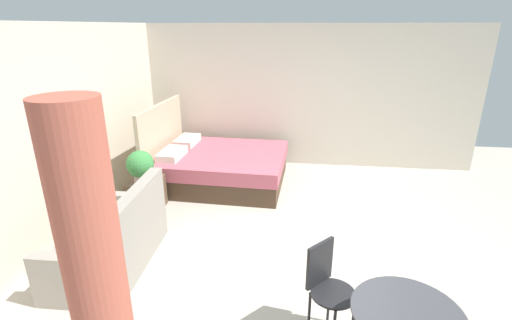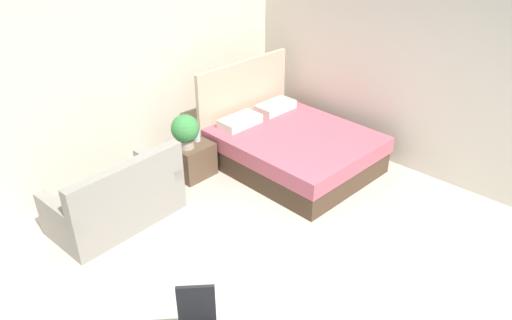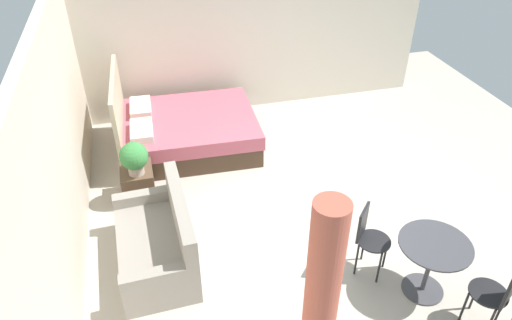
{
  "view_description": "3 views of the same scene",
  "coord_description": "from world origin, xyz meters",
  "px_view_note": "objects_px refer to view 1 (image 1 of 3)",
  "views": [
    {
      "loc": [
        -3.9,
        0.1,
        2.52
      ],
      "look_at": [
        0.53,
        0.66,
        0.88
      ],
      "focal_mm": 25.82,
      "sensor_mm": 36.0,
      "label": 1
    },
    {
      "loc": [
        -2.93,
        -2.28,
        3.49
      ],
      "look_at": [
        0.27,
        0.74,
        0.98
      ],
      "focal_mm": 34.0,
      "sensor_mm": 36.0,
      "label": 2
    },
    {
      "loc": [
        -4.72,
        2.0,
        4.17
      ],
      "look_at": [
        -0.04,
        0.78,
        0.82
      ],
      "focal_mm": 33.13,
      "sensor_mm": 36.0,
      "label": 3
    }
  ],
  "objects_px": {
    "vase": "(145,172)",
    "cafe_chair_near_window": "(326,282)",
    "bed": "(217,165)",
    "potted_plant": "(140,165)",
    "couch": "(113,242)",
    "nightstand": "(146,195)"
  },
  "relations": [
    {
      "from": "couch",
      "to": "potted_plant",
      "type": "relative_size",
      "value": 3.23
    },
    {
      "from": "potted_plant",
      "to": "vase",
      "type": "relative_size",
      "value": 3.14
    },
    {
      "from": "bed",
      "to": "nightstand",
      "type": "bearing_deg",
      "value": 144.66
    },
    {
      "from": "cafe_chair_near_window",
      "to": "bed",
      "type": "bearing_deg",
      "value": 27.77
    },
    {
      "from": "couch",
      "to": "cafe_chair_near_window",
      "type": "bearing_deg",
      "value": -107.26
    },
    {
      "from": "bed",
      "to": "nightstand",
      "type": "relative_size",
      "value": 4.22
    },
    {
      "from": "bed",
      "to": "vase",
      "type": "height_order",
      "value": "bed"
    },
    {
      "from": "bed",
      "to": "vase",
      "type": "xyz_separation_m",
      "value": [
        -0.99,
        0.83,
        0.24
      ]
    },
    {
      "from": "couch",
      "to": "cafe_chair_near_window",
      "type": "xyz_separation_m",
      "value": [
        -0.7,
        -2.25,
        0.24
      ]
    },
    {
      "from": "couch",
      "to": "vase",
      "type": "distance_m",
      "value": 1.45
    },
    {
      "from": "bed",
      "to": "potted_plant",
      "type": "bearing_deg",
      "value": 147.25
    },
    {
      "from": "cafe_chair_near_window",
      "to": "potted_plant",
      "type": "bearing_deg",
      "value": 51.91
    },
    {
      "from": "potted_plant",
      "to": "bed",
      "type": "bearing_deg",
      "value": -32.75
    },
    {
      "from": "bed",
      "to": "couch",
      "type": "xyz_separation_m",
      "value": [
        -2.41,
        0.62,
        -0.01
      ]
    },
    {
      "from": "bed",
      "to": "nightstand",
      "type": "distance_m",
      "value": 1.37
    },
    {
      "from": "potted_plant",
      "to": "cafe_chair_near_window",
      "type": "distance_m",
      "value": 3.08
    },
    {
      "from": "couch",
      "to": "nightstand",
      "type": "height_order",
      "value": "couch"
    },
    {
      "from": "potted_plant",
      "to": "nightstand",
      "type": "bearing_deg",
      "value": 5.15
    },
    {
      "from": "bed",
      "to": "cafe_chair_near_window",
      "type": "relative_size",
      "value": 2.48
    },
    {
      "from": "potted_plant",
      "to": "vase",
      "type": "height_order",
      "value": "potted_plant"
    },
    {
      "from": "bed",
      "to": "potted_plant",
      "type": "relative_size",
      "value": 4.65
    },
    {
      "from": "vase",
      "to": "cafe_chair_near_window",
      "type": "height_order",
      "value": "cafe_chair_near_window"
    }
  ]
}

